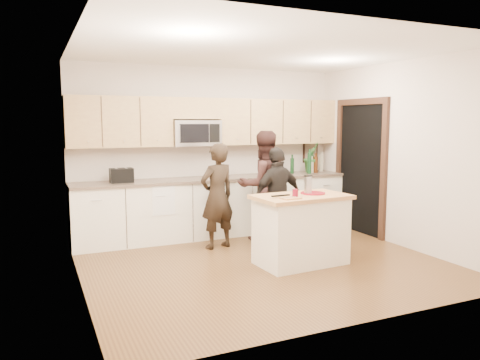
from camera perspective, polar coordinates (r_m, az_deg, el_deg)
name	(u,v)px	position (r m, az deg, el deg)	size (l,w,h in m)	color
floor	(264,263)	(6.18, 2.88, -10.08)	(4.50, 4.50, 0.00)	brown
room_shell	(264,130)	(5.91, 2.99, 6.17)	(4.52, 4.02, 2.71)	beige
back_cabinetry	(216,206)	(7.57, -2.89, -3.20)	(4.50, 0.66, 0.94)	white
upper_cabinetry	(215,121)	(7.60, -3.11, 7.23)	(4.50, 0.33, 0.75)	tan
microwave	(195,133)	(7.45, -5.48, 5.72)	(0.76, 0.41, 0.40)	silver
doorway	(361,163)	(7.91, 14.49, 2.04)	(0.06, 1.25, 2.20)	black
framed_picture	(310,152)	(8.62, 8.56, 3.40)	(0.30, 0.03, 0.38)	black
dish_towel	(161,191)	(7.06, -9.56, -1.34)	(0.34, 0.60, 0.48)	white
island	(301,229)	(6.09, 7.44, -5.97)	(1.24, 0.77, 0.90)	white
red_plate	(313,193)	(6.14, 8.87, -1.59)	(0.32, 0.32, 0.02)	maroon
box_grater	(308,184)	(6.06, 8.29, -0.47)	(0.10, 0.06, 0.23)	silver
drink_glass	(295,194)	(5.76, 6.76, -1.65)	(0.07, 0.07, 0.11)	maroon
cutting_board	(291,198)	(5.70, 6.19, -2.21)	(0.23, 0.16, 0.02)	tan
tongs	(281,196)	(5.77, 4.98, -1.90)	(0.26, 0.03, 0.02)	black
knife	(288,197)	(5.68, 5.90, -2.11)	(0.22, 0.02, 0.01)	silver
toaster	(121,175)	(7.08, -14.25, 0.55)	(0.33, 0.21, 0.21)	black
bottle_cluster	(311,163)	(8.27, 8.68, 2.11)	(0.74, 0.33, 0.42)	black
orchid	(312,157)	(8.33, 8.74, 2.80)	(0.30, 0.24, 0.54)	#2C6528
woman_left	(217,196)	(6.75, -2.79, -1.97)	(0.56, 0.36, 1.52)	black
woman_center	(263,186)	(7.23, 2.84, -0.69)	(0.82, 0.64, 1.69)	black
woman_right	(278,198)	(6.83, 4.61, -2.14)	(0.86, 0.36, 1.46)	black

